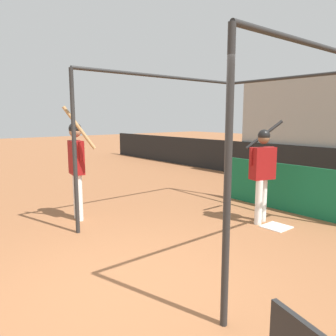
{
  "coord_description": "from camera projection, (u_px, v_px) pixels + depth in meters",
  "views": [
    {
      "loc": [
        3.06,
        -1.86,
        1.98
      ],
      "look_at": [
        -1.63,
        2.0,
        1.03
      ],
      "focal_mm": 35.0,
      "sensor_mm": 36.0,
      "label": 1
    }
  ],
  "objects": [
    {
      "name": "home_plate",
      "position": [
        276.0,
        227.0,
        5.93
      ],
      "size": [
        0.44,
        0.44,
        0.02
      ],
      "color": "white",
      "rests_on": "ground"
    },
    {
      "name": "ground_plane",
      "position": [
        125.0,
        289.0,
        3.81
      ],
      "size": [
        60.0,
        60.0,
        0.0
      ],
      "primitive_type": "plane",
      "color": "#935B38"
    },
    {
      "name": "batting_cage",
      "position": [
        268.0,
        156.0,
        6.16
      ],
      "size": [
        3.36,
        4.04,
        2.8
      ],
      "color": "#282828",
      "rests_on": "ground"
    },
    {
      "name": "player_waiting",
      "position": [
        77.0,
        161.0,
        6.22
      ],
      "size": [
        0.78,
        0.5,
        2.18
      ],
      "rotation": [
        0.0,
        0.0,
        -0.18
      ],
      "color": "white",
      "rests_on": "ground"
    },
    {
      "name": "player_batter",
      "position": [
        262.0,
        167.0,
        6.05
      ],
      "size": [
        0.59,
        0.96,
        1.92
      ],
      "rotation": [
        0.0,
        0.0,
        1.29
      ],
      "color": "white",
      "rests_on": "ground"
    }
  ]
}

